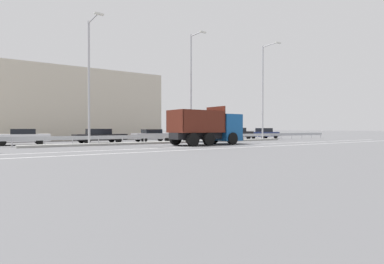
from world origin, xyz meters
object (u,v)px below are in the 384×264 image
median_road_sign (216,129)px  parked_car_1 (21,137)px  street_lamp_3 (264,88)px  parked_car_3 (152,135)px  street_lamp_1 (90,76)px  dump_truck (214,129)px  street_lamp_2 (192,84)px  parked_car_2 (100,136)px  parked_car_5 (235,133)px  parked_car_6 (264,133)px  parked_car_4 (198,135)px

median_road_sign → parked_car_1: bearing=166.6°
street_lamp_3 → parked_car_3: (-12.25, 3.93, -5.33)m
parked_car_1 → street_lamp_1: bearing=-130.6°
dump_truck → street_lamp_3: bearing=106.5°
street_lamp_2 → parked_car_2: (-7.81, 4.08, -5.09)m
median_road_sign → parked_car_5: size_ratio=0.53×
dump_truck → street_lamp_1: (-9.49, 3.92, 4.27)m
median_road_sign → parked_car_5: bearing=32.6°
dump_truck → parked_car_2: bearing=-140.0°
dump_truck → median_road_sign: 5.15m
street_lamp_3 → parked_car_6: bearing=42.0°
street_lamp_1 → dump_truck: bearing=-22.5°
street_lamp_1 → parked_car_4: size_ratio=2.30×
dump_truck → parked_car_6: size_ratio=1.52×
median_road_sign → street_lamp_2: size_ratio=0.24×
street_lamp_2 → street_lamp_3: size_ratio=0.97×
parked_car_2 → parked_car_5: bearing=86.7°
parked_car_4 → parked_car_6: bearing=-86.4°
parked_car_6 → parked_car_1: bearing=-94.4°
dump_truck → street_lamp_2: bearing=172.5°
parked_car_2 → parked_car_6: size_ratio=1.11×
street_lamp_1 → parked_car_1: 7.85m
parked_car_3 → parked_car_5: (11.83, 0.46, 0.07)m
dump_truck → parked_car_3: dump_truck is taller
street_lamp_3 → parked_car_6: street_lamp_3 is taller
dump_truck → parked_car_2: (-7.52, 7.98, -0.62)m
street_lamp_3 → parked_car_6: 8.43m
median_road_sign → parked_car_2: median_road_sign is taller
parked_car_2 → parked_car_4: 11.20m
street_lamp_2 → parked_car_2: 10.18m
parked_car_3 → parked_car_6: size_ratio=0.95×
street_lamp_2 → parked_car_3: bearing=124.4°
street_lamp_2 → parked_car_6: bearing=15.7°
street_lamp_2 → parked_car_6: 16.02m
parked_car_4 → dump_truck: bearing=157.1°
median_road_sign → parked_car_1: 17.80m
street_lamp_1 → parked_car_1: bearing=137.3°
median_road_sign → parked_car_6: size_ratio=0.58×
street_lamp_1 → parked_car_1: size_ratio=2.30×
parked_car_1 → street_lamp_2: bearing=-104.2°
median_road_sign → parked_car_4: median_road_sign is taller
parked_car_3 → parked_car_6: bearing=95.3°
dump_truck → parked_car_6: bearing=114.9°
median_road_sign → street_lamp_2: street_lamp_2 is taller
parked_car_2 → parked_car_6: 22.45m
dump_truck → parked_car_3: size_ratio=1.60×
parked_car_1 → parked_car_5: 23.64m
parked_car_3 → median_road_sign: bearing=60.6°
dump_truck → parked_car_1: 16.19m
median_road_sign → parked_car_1: (-17.30, 4.13, -0.68)m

